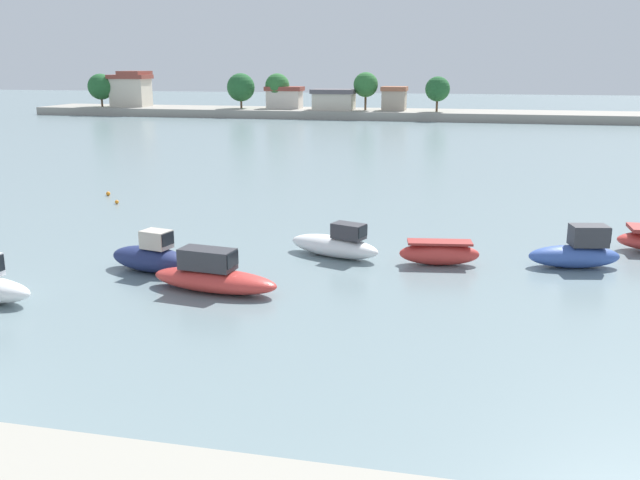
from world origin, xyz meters
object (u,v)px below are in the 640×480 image
(moored_boat_2, at_px, (151,257))
(moored_boat_4, at_px, (336,244))
(moored_boat_6, at_px, (577,252))
(mooring_buoy_0, at_px, (108,194))
(moored_boat_3, at_px, (213,276))
(mooring_buoy_4, at_px, (117,202))
(moored_boat_5, at_px, (439,253))

(moored_boat_2, xyz_separation_m, moored_boat_4, (7.45, 4.05, -0.05))
(moored_boat_6, xyz_separation_m, mooring_buoy_0, (-29.25, 10.94, -0.55))
(moored_boat_3, distance_m, moored_boat_6, 16.12)
(mooring_buoy_0, height_order, mooring_buoy_4, mooring_buoy_0)
(moored_boat_2, bearing_deg, moored_boat_6, 27.28)
(mooring_buoy_4, bearing_deg, mooring_buoy_0, 129.12)
(moored_boat_2, distance_m, moored_boat_6, 18.92)
(moored_boat_6, bearing_deg, mooring_buoy_0, 147.85)
(moored_boat_4, bearing_deg, mooring_buoy_4, 170.63)
(moored_boat_2, distance_m, mooring_buoy_4, 15.96)
(moored_boat_6, relative_size, mooring_buoy_4, 16.87)
(moored_boat_5, height_order, mooring_buoy_4, moored_boat_5)
(moored_boat_2, bearing_deg, moored_boat_3, -15.51)
(moored_boat_3, height_order, moored_boat_6, moored_boat_6)
(moored_boat_2, xyz_separation_m, mooring_buoy_4, (-8.94, 13.21, -0.52))
(moored_boat_5, relative_size, moored_boat_6, 0.88)
(moored_boat_3, relative_size, moored_boat_6, 1.31)
(moored_boat_2, relative_size, moored_boat_4, 0.87)
(moored_boat_3, xyz_separation_m, mooring_buoy_4, (-12.59, 15.18, -0.49))
(moored_boat_2, height_order, moored_boat_5, moored_boat_2)
(moored_boat_4, xyz_separation_m, moored_boat_5, (4.84, -0.28, -0.06))
(moored_boat_3, distance_m, mooring_buoy_0, 22.88)
(moored_boat_3, distance_m, moored_boat_4, 7.12)
(moored_boat_3, height_order, mooring_buoy_4, moored_boat_3)
(mooring_buoy_0, bearing_deg, moored_boat_6, -20.51)
(moored_boat_5, bearing_deg, mooring_buoy_0, 144.41)
(moored_boat_5, bearing_deg, moored_boat_3, -154.86)
(moored_boat_3, relative_size, moored_boat_5, 1.49)
(moored_boat_6, bearing_deg, moored_boat_4, 171.85)
(moored_boat_2, relative_size, mooring_buoy_4, 16.82)
(moored_boat_4, xyz_separation_m, moored_boat_6, (10.87, 0.67, 0.10))
(moored_boat_3, distance_m, mooring_buoy_4, 19.73)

